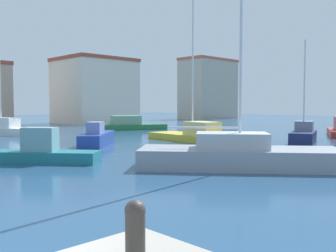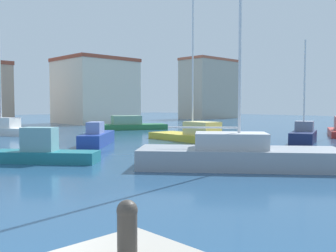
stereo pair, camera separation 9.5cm
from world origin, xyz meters
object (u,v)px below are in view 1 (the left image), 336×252
Objects in this scene: motorboat_blue_near_pier at (97,137)px; sailboat_grey_distant_east at (239,154)px; motorboat_green_behind_lamppost at (128,125)px; sailboat_yellow_distant_north at (195,134)px; mooring_bollard at (135,227)px; motorboat_teal_mid_harbor at (44,152)px; sailboat_navy_far_left at (304,134)px; sailboat_white_far_right at (2,129)px.

motorboat_blue_near_pier is 12.40m from sailboat_grey_distant_east.
motorboat_green_behind_lamppost is 0.66× the size of sailboat_yellow_distant_north.
mooring_bollard is 15.28m from motorboat_teal_mid_harbor.
motorboat_blue_near_pier is (-11.94, 8.96, -0.05)m from sailboat_navy_far_left.
sailboat_navy_far_left reaches higher than mooring_bollard.
motorboat_blue_near_pier reaches higher than motorboat_green_behind_lamppost.
sailboat_white_far_right reaches higher than motorboat_teal_mid_harbor.
motorboat_green_behind_lamppost is at bearing 61.90° from sailboat_grey_distant_east.
sailboat_navy_far_left is at bearing -59.81° from sailboat_white_far_right.
sailboat_grey_distant_east is (-1.01, -12.36, 0.07)m from motorboat_blue_near_pier.
mooring_bollard is 38.78m from motorboat_green_behind_lamppost.
mooring_bollard is at bearing -112.87° from motorboat_teal_mid_harbor.
motorboat_blue_near_pier is 0.53× the size of sailboat_white_far_right.
sailboat_white_far_right is at bearing 120.19° from sailboat_navy_far_left.
motorboat_green_behind_lamppost is (12.90, -2.12, -0.00)m from sailboat_white_far_right.
sailboat_white_far_right is at bearing 71.27° from mooring_bollard.
sailboat_white_far_right is at bearing 116.26° from sailboat_yellow_distant_north.
motorboat_green_behind_lamppost is 24.39m from motorboat_teal_mid_harbor.
mooring_bollard is 0.05× the size of sailboat_yellow_distant_north.
sailboat_navy_far_left is 7.95m from sailboat_yellow_distant_north.
mooring_bollard is 0.13× the size of motorboat_teal_mid_harbor.
sailboat_white_far_right is 18.30m from sailboat_yellow_distant_north.
sailboat_yellow_distant_north is (19.15, 16.19, -0.93)m from mooring_bollard.
sailboat_yellow_distant_north reaches higher than motorboat_green_behind_lamppost.
sailboat_yellow_distant_north is at bearing -108.59° from motorboat_green_behind_lamppost.
sailboat_grey_distant_east is (-12.95, -3.40, 0.02)m from sailboat_navy_far_left.
mooring_bollard is 0.07× the size of motorboat_green_behind_lamppost.
motorboat_blue_near_pier is at bearing 143.12° from sailboat_navy_far_left.
motorboat_blue_near_pier is 0.59× the size of motorboat_green_behind_lamppost.
motorboat_blue_near_pier is 0.39× the size of sailboat_yellow_distant_north.
sailboat_white_far_right reaches higher than mooring_bollard.
sailboat_white_far_right is (11.05, 32.60, -0.92)m from mooring_bollard.
sailboat_navy_far_left is 13.39m from sailboat_grey_distant_east.
motorboat_teal_mid_harbor is (-18.25, 4.01, -0.07)m from sailboat_navy_far_left.
motorboat_green_behind_lamppost is (11.72, 11.48, 0.02)m from motorboat_blue_near_pier.
sailboat_white_far_right reaches higher than sailboat_navy_far_left.
sailboat_yellow_distant_north is at bearing 9.19° from motorboat_teal_mid_harbor.
motorboat_teal_mid_harbor is at bearing -105.45° from sailboat_white_far_right.
sailboat_navy_far_left is 1.47× the size of motorboat_blue_near_pier.
sailboat_yellow_distant_north reaches higher than mooring_bollard.
sailboat_white_far_right is 0.67× the size of sailboat_grey_distant_east.
sailboat_grey_distant_east reaches higher than sailboat_white_far_right.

